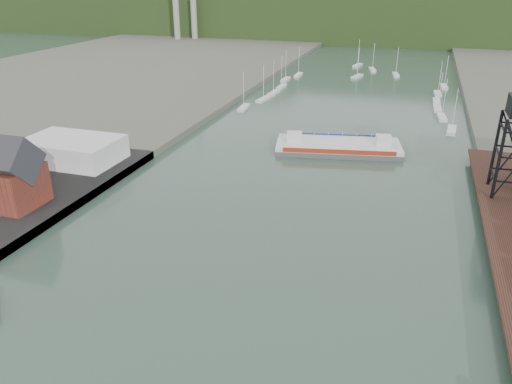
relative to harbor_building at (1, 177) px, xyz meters
The scene contains 5 objects.
harbor_building is the anchor object (origin of this frame).
white_shed 20.22m from the harbor_building, 95.71° to the left, with size 18.00×12.00×4.50m, color silver.
marina_sailboats 116.48m from the harbor_building, 68.79° to the left, with size 57.71×92.65×0.90m.
distant_hills 274.04m from the harbor_building, 82.02° to the left, with size 500.00×120.00×80.00m.
chain_ferry 65.27m from the harbor_building, 45.41° to the left, with size 27.87×15.41×3.79m.
Camera 1 is at (18.45, -26.40, 35.65)m, focal length 35.00 mm.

